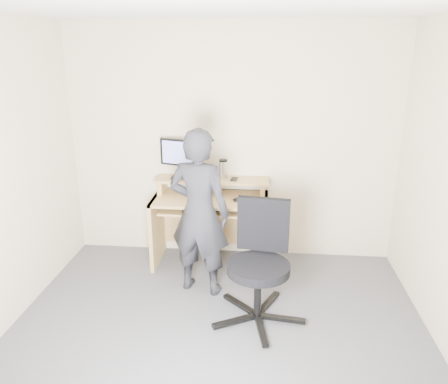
% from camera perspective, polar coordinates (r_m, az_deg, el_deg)
% --- Properties ---
extents(ground, '(3.50, 3.50, 0.00)m').
position_cam_1_polar(ground, '(3.61, -1.28, -19.98)').
color(ground, '#57585D').
rests_on(ground, ground).
extents(back_wall, '(3.50, 0.02, 2.50)m').
position_cam_1_polar(back_wall, '(4.68, 1.03, 6.22)').
color(back_wall, beige).
rests_on(back_wall, ground).
extents(ceiling, '(3.50, 3.50, 0.02)m').
position_cam_1_polar(ceiling, '(2.83, -1.67, 23.59)').
color(ceiling, white).
rests_on(ceiling, back_wall).
extents(desk, '(1.20, 0.60, 0.91)m').
position_cam_1_polar(desk, '(4.69, -1.66, -2.74)').
color(desk, tan).
rests_on(desk, ground).
extents(monitor, '(0.43, 0.15, 0.42)m').
position_cam_1_polar(monitor, '(4.61, -5.80, 4.82)').
color(monitor, black).
rests_on(monitor, desk).
extents(external_drive, '(0.10, 0.14, 0.20)m').
position_cam_1_polar(external_drive, '(4.64, -3.40, 3.05)').
color(external_drive, black).
rests_on(external_drive, desk).
extents(travel_mug, '(0.10, 0.10, 0.19)m').
position_cam_1_polar(travel_mug, '(4.61, -0.10, 2.88)').
color(travel_mug, '#BAB9BE').
rests_on(travel_mug, desk).
extents(smartphone, '(0.08, 0.14, 0.01)m').
position_cam_1_polar(smartphone, '(4.60, 1.33, 1.69)').
color(smartphone, black).
rests_on(smartphone, desk).
extents(charger, '(0.05, 0.05, 0.03)m').
position_cam_1_polar(charger, '(4.62, -5.16, 1.86)').
color(charger, black).
rests_on(charger, desk).
extents(headphones, '(0.17, 0.17, 0.06)m').
position_cam_1_polar(headphones, '(4.73, -4.51, 2.14)').
color(headphones, silver).
rests_on(headphones, desk).
extents(keyboard, '(0.48, 0.26, 0.03)m').
position_cam_1_polar(keyboard, '(4.49, -2.55, -2.09)').
color(keyboard, black).
rests_on(keyboard, desk).
extents(mouse, '(0.10, 0.07, 0.04)m').
position_cam_1_polar(mouse, '(4.42, 1.77, -1.03)').
color(mouse, black).
rests_on(mouse, desk).
extents(office_chair, '(0.79, 0.80, 1.01)m').
position_cam_1_polar(office_chair, '(3.73, 4.71, -8.60)').
color(office_chair, black).
rests_on(office_chair, ground).
extents(person, '(0.65, 0.51, 1.58)m').
position_cam_1_polar(person, '(4.02, -3.24, -2.75)').
color(person, black).
rests_on(person, ground).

